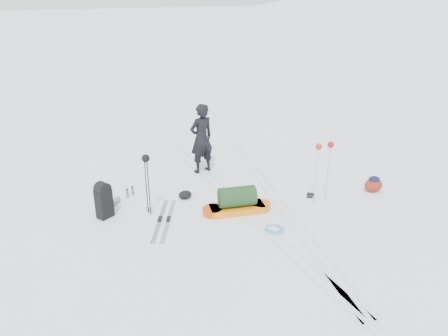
{
  "coord_description": "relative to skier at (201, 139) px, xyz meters",
  "views": [
    {
      "loc": [
        -3.81,
        -9.17,
        5.01
      ],
      "look_at": [
        -0.27,
        -0.2,
        0.95
      ],
      "focal_mm": 35.0,
      "sensor_mm": 36.0,
      "label": 1
    }
  ],
  "objects": [
    {
      "name": "ski_tracks",
      "position": [
        0.73,
        -1.02,
        -1.0
      ],
      "size": [
        3.38,
        17.97,
        0.01
      ],
      "color": "silver",
      "rests_on": "ground"
    },
    {
      "name": "small_daypack",
      "position": [
        3.74,
        -2.89,
        -0.8
      ],
      "size": [
        0.54,
        0.43,
        0.42
      ],
      "rotation": [
        0.0,
        0.0,
        0.13
      ],
      "color": "maroon",
      "rests_on": "ground"
    },
    {
      "name": "rope_coil",
      "position": [
        0.42,
        -3.7,
        -0.98
      ],
      "size": [
        0.52,
        0.52,
        0.06
      ],
      "rotation": [
        0.0,
        0.0,
        0.13
      ],
      "color": "#5AB7DB",
      "rests_on": "ground"
    },
    {
      "name": "stuff_sack",
      "position": [
        -0.97,
        -1.49,
        -0.9
      ],
      "size": [
        0.39,
        0.32,
        0.21
      ],
      "rotation": [
        0.0,
        0.0,
        0.22
      ],
      "color": "black",
      "rests_on": "ground"
    },
    {
      "name": "snow_hill_backdrop",
      "position": [
        62.81,
        82.13,
        -70.03
      ],
      "size": [
        359.5,
        192.0,
        162.45
      ],
      "color": "silver",
      "rests_on": "ground"
    },
    {
      "name": "ski_poles_silver",
      "position": [
        2.13,
        -2.87,
        0.3
      ],
      "size": [
        0.5,
        0.17,
        1.56
      ],
      "rotation": [
        0.0,
        0.0,
        0.2
      ],
      "color": "silver",
      "rests_on": "ground"
    },
    {
      "name": "thermos_pair",
      "position": [
        -2.24,
        -0.85,
        -0.89
      ],
      "size": [
        0.23,
        0.19,
        0.26
      ],
      "rotation": [
        0.0,
        0.0,
        -0.13
      ],
      "color": "slate",
      "rests_on": "ground"
    },
    {
      "name": "ski_poles_black",
      "position": [
        -1.98,
        -1.92,
        0.22
      ],
      "size": [
        0.18,
        0.2,
        1.5
      ],
      "rotation": [
        0.0,
        0.0,
        -0.19
      ],
      "color": "black",
      "rests_on": "ground"
    },
    {
      "name": "touring_skis_grey",
      "position": [
        -1.74,
        -2.39,
        -0.99
      ],
      "size": [
        1.03,
        1.92,
        0.07
      ],
      "rotation": [
        0.0,
        0.0,
        1.17
      ],
      "color": "#9C9FA5",
      "rests_on": "ground"
    },
    {
      "name": "expedition_rucksack",
      "position": [
        -2.94,
        -1.66,
        -0.6
      ],
      "size": [
        0.68,
        0.95,
        0.89
      ],
      "rotation": [
        0.0,
        0.0,
        0.56
      ],
      "color": "black",
      "rests_on": "ground"
    },
    {
      "name": "skier",
      "position": [
        0.0,
        0.0,
        0.0
      ],
      "size": [
        0.83,
        0.65,
        2.02
      ],
      "primitive_type": "imported",
      "rotation": [
        0.0,
        0.0,
        3.4
      ],
      "color": "black",
      "rests_on": "ground"
    },
    {
      "name": "touring_skis_white",
      "position": [
        2.04,
        -2.58,
        -0.99
      ],
      "size": [
        1.62,
        1.21,
        0.06
      ],
      "rotation": [
        0.0,
        0.0,
        -0.59
      ],
      "color": "white",
      "rests_on": "ground"
    },
    {
      "name": "ground",
      "position": [
        0.12,
        -1.9,
        -1.01
      ],
      "size": [
        200.0,
        200.0,
        0.0
      ],
      "primitive_type": "plane",
      "color": "white",
      "rests_on": "ground"
    },
    {
      "name": "pulk_sled",
      "position": [
        -0.01,
        -2.61,
        -0.76
      ],
      "size": [
        1.72,
        0.72,
        0.64
      ],
      "rotation": [
        0.0,
        0.0,
        -0.15
      ],
      "color": "orange",
      "rests_on": "ground"
    }
  ]
}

